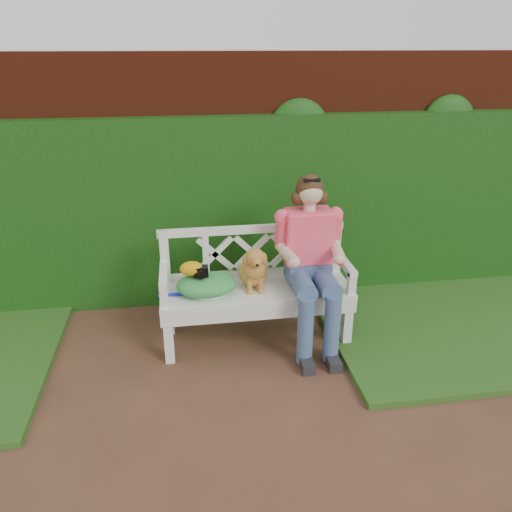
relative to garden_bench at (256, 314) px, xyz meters
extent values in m
plane|color=#492C20|center=(-0.49, -0.88, -0.24)|extent=(60.00, 60.00, 0.00)
cube|color=#5A1E0D|center=(-0.49, 1.02, 0.86)|extent=(10.00, 0.30, 2.20)
cube|color=#206115|center=(-0.49, 0.80, 0.61)|extent=(10.00, 0.18, 1.70)
cube|color=#265821|center=(1.91, 0.02, -0.21)|extent=(2.60, 2.00, 0.05)
cube|color=black|center=(-0.43, -0.05, 0.43)|extent=(0.11, 0.08, 0.07)
ellipsoid|color=orange|center=(-0.50, -0.03, 0.45)|extent=(0.19, 0.15, 0.11)
camera|label=1|loc=(-0.53, -3.49, 2.02)|focal=35.00mm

